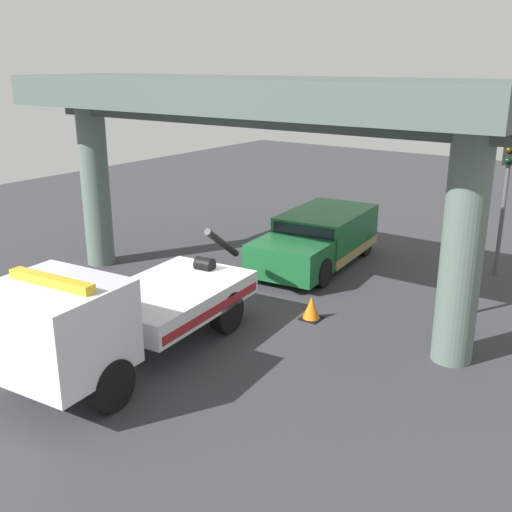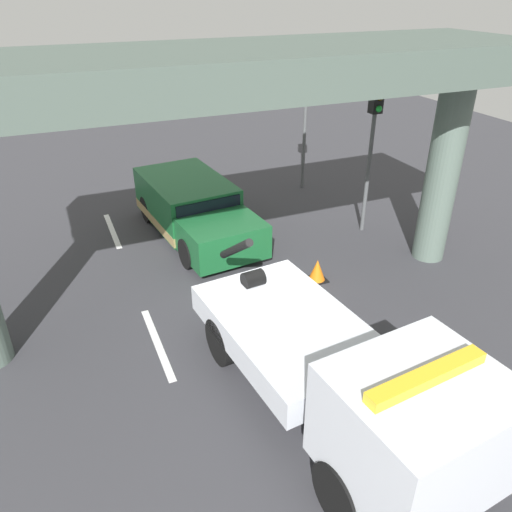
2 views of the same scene
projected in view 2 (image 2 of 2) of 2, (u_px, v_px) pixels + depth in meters
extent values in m
cube|color=#38383D|center=(257.00, 320.00, 11.62)|extent=(60.00, 40.00, 0.10)
cube|color=silver|center=(112.00, 231.00, 15.61)|extent=(2.60, 0.16, 0.01)
cube|color=silver|center=(157.00, 343.00, 10.79)|extent=(2.60, 0.16, 0.01)
cube|color=silver|center=(287.00, 329.00, 9.72)|extent=(4.06, 2.77, 0.55)
cube|color=silver|center=(416.00, 426.00, 6.90)|extent=(2.27, 2.50, 1.65)
cube|color=black|center=(457.00, 439.00, 6.25)|extent=(0.28, 2.20, 0.66)
cube|color=maroon|center=(337.00, 315.00, 10.26)|extent=(3.63, 0.38, 0.20)
cylinder|color=black|center=(236.00, 249.00, 11.04)|extent=(1.42, 0.32, 1.07)
cylinder|color=black|center=(253.00, 279.00, 10.59)|extent=(0.40, 0.48, 0.36)
cube|color=yellow|center=(427.00, 377.00, 6.46)|extent=(0.43, 1.93, 0.16)
cylinder|color=black|center=(446.00, 437.00, 7.96)|extent=(1.03, 0.42, 1.00)
cylinder|color=black|center=(341.00, 493.00, 7.09)|extent=(1.03, 0.42, 1.00)
cylinder|color=black|center=(308.00, 312.00, 10.95)|extent=(1.03, 0.42, 1.00)
cylinder|color=black|center=(223.00, 341.00, 10.07)|extent=(1.03, 0.42, 1.00)
cube|color=#195B2D|center=(186.00, 199.00, 15.49)|extent=(3.66, 2.53, 1.35)
cube|color=#195B2D|center=(223.00, 238.00, 13.60)|extent=(1.93, 2.27, 0.95)
cube|color=black|center=(209.00, 210.00, 14.01)|extent=(0.25, 1.93, 0.59)
cube|color=#9E8451|center=(187.00, 214.00, 15.73)|extent=(3.68, 2.55, 0.28)
cylinder|color=black|center=(251.00, 238.00, 14.26)|extent=(0.86, 0.36, 0.84)
cylinder|color=black|center=(188.00, 253.00, 13.45)|extent=(0.86, 0.36, 0.84)
cylinder|color=black|center=(203.00, 198.00, 16.86)|extent=(0.86, 0.36, 0.84)
cylinder|color=black|center=(148.00, 209.00, 16.05)|extent=(0.86, 0.36, 0.84)
cylinder|color=#596B60|center=(443.00, 172.00, 13.00)|extent=(0.85, 0.85, 4.95)
cube|color=#4B5B52|center=(240.00, 69.00, 9.68)|extent=(3.60, 13.21, 0.79)
cube|color=#3E4A43|center=(241.00, 100.00, 9.96)|extent=(0.50, 12.81, 0.36)
cylinder|color=#515456|center=(304.00, 144.00, 18.10)|extent=(0.12, 0.12, 3.29)
cube|color=black|center=(307.00, 84.00, 17.08)|extent=(0.28, 0.32, 0.90)
sphere|color=red|center=(310.00, 75.00, 16.81)|extent=(0.18, 0.18, 0.18)
sphere|color=#3A2D06|center=(309.00, 85.00, 16.95)|extent=(0.18, 0.18, 0.18)
sphere|color=black|center=(309.00, 94.00, 17.10)|extent=(0.18, 0.18, 0.18)
cylinder|color=#515456|center=(368.00, 175.00, 14.81)|extent=(0.12, 0.12, 3.60)
cube|color=black|center=(377.00, 96.00, 13.71)|extent=(0.28, 0.32, 0.90)
sphere|color=#360605|center=(382.00, 86.00, 13.44)|extent=(0.18, 0.18, 0.18)
sphere|color=#3A2D06|center=(380.00, 98.00, 13.59)|extent=(0.18, 0.18, 0.18)
sphere|color=green|center=(379.00, 109.00, 13.73)|extent=(0.18, 0.18, 0.18)
cone|color=orange|center=(317.00, 270.00, 12.91)|extent=(0.45, 0.45, 0.59)
cube|color=black|center=(317.00, 279.00, 13.05)|extent=(0.50, 0.50, 0.03)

